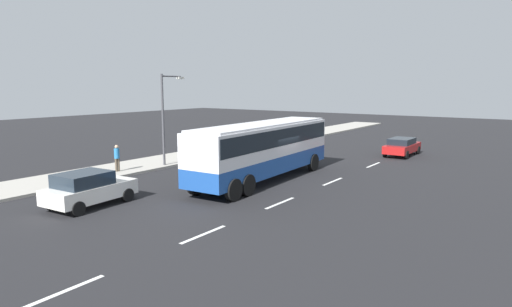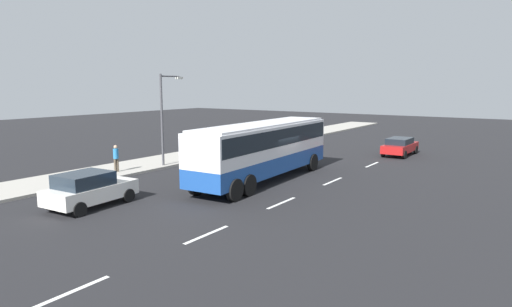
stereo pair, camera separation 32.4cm
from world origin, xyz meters
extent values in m
plane|color=black|center=(0.00, 0.00, 0.00)|extent=(120.00, 120.00, 0.00)
cube|color=#A8A399|center=(0.00, 9.61, 0.07)|extent=(80.00, 4.00, 0.15)
cube|color=white|center=(-15.31, -3.16, 0.00)|extent=(2.40, 0.16, 0.01)
cube|color=white|center=(-9.78, -3.16, 0.00)|extent=(2.40, 0.16, 0.01)
cube|color=white|center=(-4.47, -3.16, 0.00)|extent=(2.40, 0.16, 0.01)
cube|color=white|center=(1.22, -3.16, 0.00)|extent=(2.40, 0.16, 0.01)
cube|color=white|center=(7.72, -3.16, 0.00)|extent=(2.40, 0.16, 0.01)
cube|color=#1E4C9E|center=(-0.88, 0.22, 1.03)|extent=(11.81, 3.02, 0.96)
cube|color=silver|center=(-0.88, 0.22, 2.36)|extent=(11.81, 3.02, 1.70)
cube|color=black|center=(-0.88, 0.22, 2.60)|extent=(11.58, 3.03, 0.94)
cube|color=black|center=(4.92, 0.52, 2.45)|extent=(0.23, 2.23, 1.36)
cube|color=silver|center=(-0.88, 0.22, 3.28)|extent=(11.33, 2.85, 0.12)
cylinder|color=black|center=(3.31, 1.60, 0.55)|extent=(1.11, 0.36, 1.10)
cylinder|color=black|center=(3.43, -0.72, 0.55)|extent=(1.11, 0.36, 1.10)
cylinder|color=black|center=(-4.38, 1.21, 0.55)|extent=(1.11, 0.36, 1.10)
cylinder|color=black|center=(-4.26, -1.11, 0.55)|extent=(1.11, 0.36, 1.10)
cylinder|color=black|center=(-5.58, 1.15, 0.55)|extent=(1.11, 0.36, 1.10)
cylinder|color=black|center=(-5.46, -1.17, 0.55)|extent=(1.11, 0.36, 1.10)
cube|color=#B21919|center=(12.96, -3.52, 0.62)|extent=(4.38, 1.73, 0.61)
cube|color=black|center=(12.77, -3.51, 1.16)|extent=(2.41, 1.58, 0.47)
cylinder|color=black|center=(14.50, -2.71, 0.32)|extent=(0.64, 0.20, 0.64)
cylinder|color=black|center=(14.49, -4.34, 0.32)|extent=(0.64, 0.20, 0.64)
cylinder|color=black|center=(11.44, -2.69, 0.32)|extent=(0.64, 0.20, 0.64)
cylinder|color=black|center=(11.43, -4.32, 0.32)|extent=(0.64, 0.20, 0.64)
cube|color=white|center=(-9.83, 3.69, 0.66)|extent=(4.15, 2.18, 0.68)
cube|color=#1E2833|center=(-10.18, 3.67, 1.30)|extent=(2.33, 1.90, 0.60)
cylinder|color=black|center=(-8.54, 4.70, 0.32)|extent=(0.65, 0.25, 0.64)
cylinder|color=black|center=(-8.40, 2.89, 0.32)|extent=(0.65, 0.25, 0.64)
cylinder|color=black|center=(-11.25, 4.50, 0.32)|extent=(0.65, 0.25, 0.64)
cylinder|color=black|center=(-11.12, 2.69, 0.32)|extent=(0.65, 0.25, 0.64)
cylinder|color=brown|center=(-4.39, 8.80, 0.56)|extent=(0.14, 0.14, 0.82)
cylinder|color=brown|center=(-4.54, 8.83, 0.56)|extent=(0.14, 0.14, 0.82)
cylinder|color=#2672B2|center=(-4.46, 8.81, 1.28)|extent=(0.32, 0.32, 0.62)
sphere|color=tan|center=(-4.46, 8.81, 1.70)|extent=(0.22, 0.22, 0.22)
cylinder|color=#47474C|center=(-1.21, 8.10, 3.18)|extent=(0.16, 0.16, 6.06)
cylinder|color=#47474C|center=(-0.35, 8.10, 6.06)|extent=(1.72, 0.10, 0.10)
cube|color=silver|center=(0.51, 8.10, 5.96)|extent=(0.50, 0.24, 0.16)
camera|label=1|loc=(-21.28, -13.65, 5.44)|focal=30.58mm
camera|label=2|loc=(-21.46, -13.38, 5.44)|focal=30.58mm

